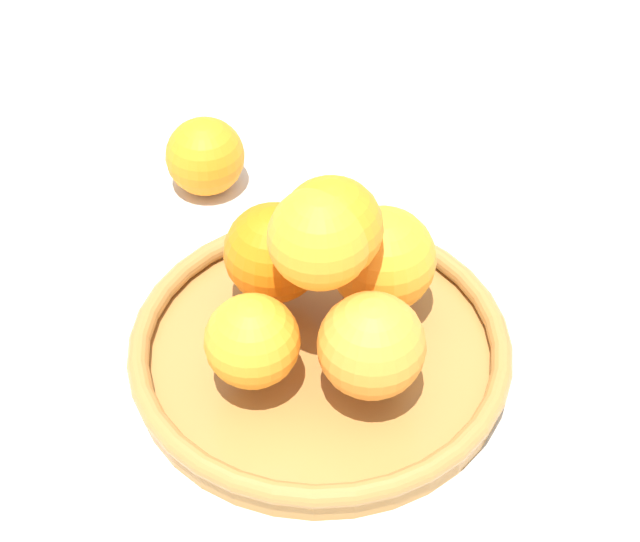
{
  "coord_description": "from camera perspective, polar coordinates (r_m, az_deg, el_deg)",
  "views": [
    {
      "loc": [
        -0.31,
        0.44,
        0.61
      ],
      "look_at": [
        0.0,
        0.0,
        0.1
      ],
      "focal_mm": 60.0,
      "sensor_mm": 36.0,
      "label": 1
    }
  ],
  "objects": [
    {
      "name": "orange_pile",
      "position": [
        0.75,
        0.41,
        -0.25
      ],
      "size": [
        0.19,
        0.19,
        0.13
      ],
      "color": "orange",
      "rests_on": "fruit_bowl"
    },
    {
      "name": "stray_orange",
      "position": [
        0.95,
        -6.15,
        6.1
      ],
      "size": [
        0.07,
        0.07,
        0.07
      ],
      "primitive_type": "sphere",
      "color": "orange",
      "rests_on": "ground_plane"
    },
    {
      "name": "ground_plane",
      "position": [
        0.81,
        0.0,
        -4.99
      ],
      "size": [
        4.0,
        4.0,
        0.0
      ],
      "primitive_type": "plane",
      "color": "beige"
    },
    {
      "name": "fruit_bowl",
      "position": [
        0.8,
        0.0,
        -4.26
      ],
      "size": [
        0.29,
        0.29,
        0.03
      ],
      "color": "#A57238",
      "rests_on": "ground_plane"
    }
  ]
}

